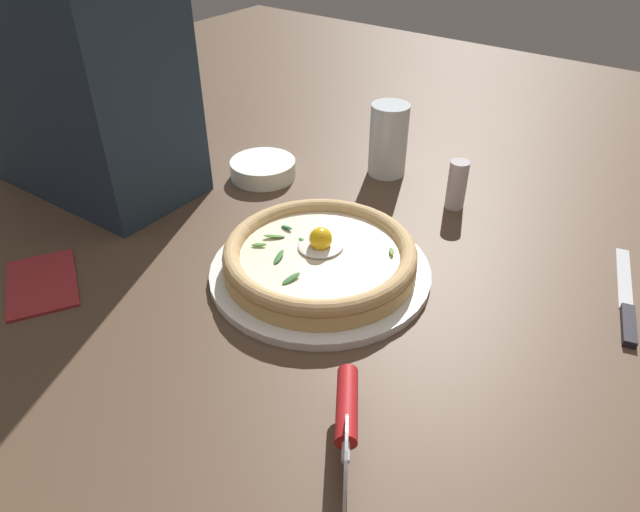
# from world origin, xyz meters

# --- Properties ---
(ground_plane) EXTENTS (2.40, 2.40, 0.03)m
(ground_plane) POSITION_xyz_m (0.00, 0.00, -0.01)
(ground_plane) COLOR brown
(ground_plane) RESTS_ON ground
(pizza_plate) EXTENTS (0.31, 0.31, 0.01)m
(pizza_plate) POSITION_xyz_m (0.05, 0.02, 0.01)
(pizza_plate) COLOR white
(pizza_plate) RESTS_ON ground
(pizza) EXTENTS (0.27, 0.27, 0.06)m
(pizza) POSITION_xyz_m (0.05, 0.02, 0.03)
(pizza) COLOR tan
(pizza) RESTS_ON pizza_plate
(side_bowl) EXTENTS (0.12, 0.12, 0.03)m
(side_bowl) POSITION_xyz_m (-0.13, -0.24, 0.02)
(side_bowl) COLOR white
(side_bowl) RESTS_ON ground
(pizza_cutter) EXTENTS (0.14, 0.09, 0.08)m
(pizza_cutter) POSITION_xyz_m (0.27, 0.22, 0.04)
(pizza_cutter) COLOR silver
(pizza_cutter) RESTS_ON ground
(table_knife) EXTENTS (0.22, 0.08, 0.01)m
(table_knife) POSITION_xyz_m (-0.13, 0.39, 0.00)
(table_knife) COLOR silver
(table_knife) RESTS_ON ground
(drinking_glass) EXTENTS (0.07, 0.07, 0.13)m
(drinking_glass) POSITION_xyz_m (-0.28, -0.07, 0.06)
(drinking_glass) COLOR silver
(drinking_glass) RESTS_ON ground
(folded_napkin) EXTENTS (0.15, 0.17, 0.01)m
(folded_napkin) POSITION_xyz_m (0.30, -0.27, 0.00)
(folded_napkin) COLOR maroon
(folded_napkin) RESTS_ON ground
(pepper_shaker) EXTENTS (0.03, 0.03, 0.08)m
(pepper_shaker) POSITION_xyz_m (-0.24, 0.09, 0.04)
(pepper_shaker) COLOR silver
(pepper_shaker) RESTS_ON ground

